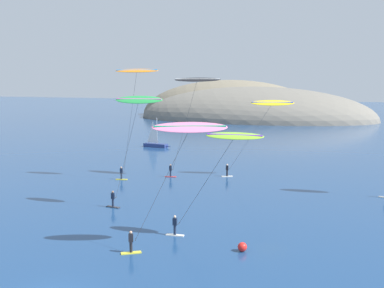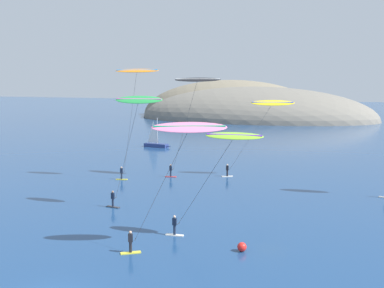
% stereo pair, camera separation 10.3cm
% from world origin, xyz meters
% --- Properties ---
extents(headland_island, '(86.91, 54.90, 26.58)m').
position_xyz_m(headland_island, '(-30.32, 142.88, 0.00)').
color(headland_island, slate).
rests_on(headland_island, ground).
extents(sailboat_near, '(5.95, 1.84, 5.70)m').
position_xyz_m(sailboat_near, '(-23.49, 61.57, 0.64)').
color(sailboat_near, navy).
rests_on(sailboat_near, ground).
extents(kitesurfer_green, '(6.23, 1.68, 11.29)m').
position_xyz_m(kitesurfer_green, '(-4.98, 19.77, 9.95)').
color(kitesurfer_green, '#2D2D33').
rests_on(kitesurfer_green, ground).
extents(kitesurfer_black, '(7.65, 1.62, 13.18)m').
position_xyz_m(kitesurfer_black, '(-5.34, 36.02, 12.02)').
color(kitesurfer_black, red).
rests_on(kitesurfer_black, ground).
extents(kitesurfer_yellow, '(9.17, 3.36, 10.28)m').
position_xyz_m(kitesurfer_yellow, '(3.14, 40.38, 9.06)').
color(kitesurfer_yellow, silver).
rests_on(kitesurfer_yellow, ground).
extents(kitesurfer_pink, '(7.43, 4.23, 9.74)m').
position_xyz_m(kitesurfer_pink, '(4.08, 10.43, 8.66)').
color(kitesurfer_pink, yellow).
rests_on(kitesurfer_pink, ground).
extents(kitesurfer_lime, '(8.01, 1.65, 8.74)m').
position_xyz_m(kitesurfer_lime, '(6.19, 14.04, 7.68)').
color(kitesurfer_lime, silver).
rests_on(kitesurfer_lime, ground).
extents(kitesurfer_orange, '(5.90, 2.10, 14.26)m').
position_xyz_m(kitesurfer_orange, '(-11.92, 32.26, 12.77)').
color(kitesurfer_orange, yellow).
rests_on(kitesurfer_orange, ground).
extents(marker_buoy, '(0.70, 0.70, 0.70)m').
position_xyz_m(marker_buoy, '(7.94, 12.20, 0.35)').
color(marker_buoy, red).
rests_on(marker_buoy, ground).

